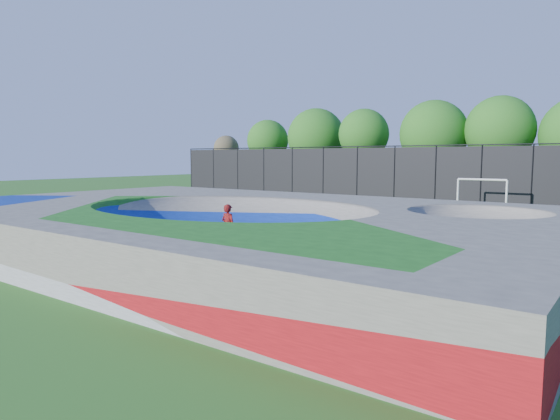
{
  "coord_description": "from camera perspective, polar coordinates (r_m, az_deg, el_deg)",
  "views": [
    {
      "loc": [
        11.78,
        -12.81,
        3.17
      ],
      "look_at": [
        0.07,
        3.0,
        1.1
      ],
      "focal_mm": 32.0,
      "sensor_mm": 36.0,
      "label": 1
    }
  ],
  "objects": [
    {
      "name": "ground",
      "position": [
        17.69,
        -6.0,
        -4.35
      ],
      "size": [
        120.0,
        120.0,
        0.0
      ],
      "primitive_type": "plane",
      "color": "#245B19",
      "rests_on": "ground"
    },
    {
      "name": "treeline",
      "position": [
        39.81,
        26.01,
        8.07
      ],
      "size": [
        50.77,
        7.43,
        8.03
      ],
      "color": "#453122",
      "rests_on": "ground"
    },
    {
      "name": "skateboard",
      "position": [
        17.38,
        -5.89,
        -4.45
      ],
      "size": [
        0.79,
        0.27,
        0.05
      ],
      "primitive_type": "cube",
      "rotation": [
        0.0,
        0.0,
        0.06
      ],
      "color": "black",
      "rests_on": "ground"
    },
    {
      "name": "skate_deck",
      "position": [
        17.57,
        -6.02,
        -1.94
      ],
      "size": [
        22.0,
        14.0,
        1.5
      ],
      "primitive_type": "cube",
      "color": "gray",
      "rests_on": "ground"
    },
    {
      "name": "skater",
      "position": [
        17.26,
        -5.92,
        -1.94
      ],
      "size": [
        0.58,
        0.39,
        1.59
      ],
      "primitive_type": "imported",
      "rotation": [
        0.0,
        0.0,
        3.13
      ],
      "color": "red",
      "rests_on": "ground"
    },
    {
      "name": "fence",
      "position": [
        35.82,
        17.35,
        4.01
      ],
      "size": [
        48.09,
        0.09,
        4.04
      ],
      "color": "black",
      "rests_on": "ground"
    },
    {
      "name": "soccer_goal",
      "position": [
        32.23,
        22.06,
        2.3
      ],
      "size": [
        2.92,
        0.12,
        1.93
      ],
      "color": "silver",
      "rests_on": "ground"
    }
  ]
}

